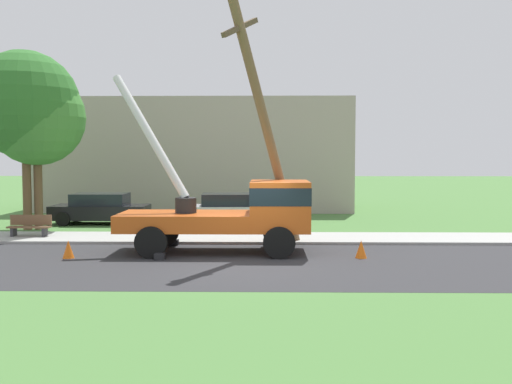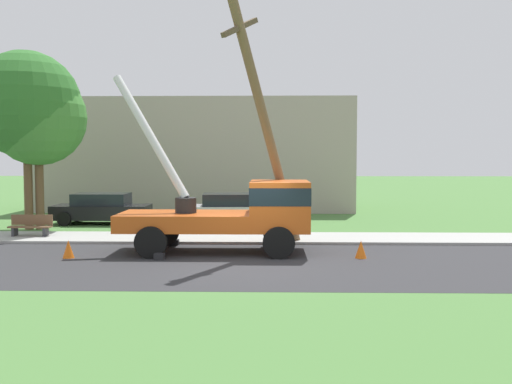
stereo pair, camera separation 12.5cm
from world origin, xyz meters
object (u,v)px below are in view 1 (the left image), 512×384
(park_bench, at_px, (30,226))
(roadside_tree_far, at_px, (37,118))
(traffic_cone_ahead, at_px, (361,249))
(parked_sedan_black, at_px, (100,209))
(utility_truck, at_px, (240,210))
(roadside_tree_near, at_px, (25,105))
(traffic_cone_behind, at_px, (68,249))
(leaning_utility_pole, at_px, (265,124))
(parked_sedan_silver, at_px, (229,209))

(park_bench, bearing_deg, roadside_tree_far, 104.91)
(traffic_cone_ahead, height_order, park_bench, park_bench)
(parked_sedan_black, distance_m, roadside_tree_far, 4.99)
(utility_truck, relative_size, park_bench, 4.23)
(utility_truck, distance_m, roadside_tree_near, 11.66)
(traffic_cone_behind, bearing_deg, leaning_utility_pole, 16.90)
(utility_truck, height_order, traffic_cone_behind, utility_truck)
(parked_sedan_black, relative_size, roadside_tree_near, 0.58)
(utility_truck, xyz_separation_m, traffic_cone_behind, (-5.28, -1.25, -1.13))
(leaning_utility_pole, xyz_separation_m, roadside_tree_far, (-9.79, 5.23, 0.54))
(parked_sedan_silver, bearing_deg, parked_sedan_black, 179.37)
(traffic_cone_behind, bearing_deg, parked_sedan_silver, 63.87)
(leaning_utility_pole, distance_m, parked_sedan_silver, 8.14)
(utility_truck, relative_size, leaning_utility_pole, 0.81)
(parked_sedan_silver, xyz_separation_m, roadside_tree_near, (-8.53, -2.06, 4.62))
(parked_sedan_black, height_order, park_bench, parked_sedan_black)
(roadside_tree_far, bearing_deg, traffic_cone_ahead, -28.39)
(parked_sedan_black, bearing_deg, parked_sedan_silver, -0.63)
(leaning_utility_pole, relative_size, parked_sedan_black, 1.89)
(leaning_utility_pole, height_order, roadside_tree_far, leaning_utility_pole)
(parked_sedan_black, distance_m, parked_sedan_silver, 5.99)
(parked_sedan_black, height_order, roadside_tree_near, roadside_tree_near)
(roadside_tree_near, height_order, roadside_tree_far, roadside_tree_near)
(traffic_cone_ahead, bearing_deg, parked_sedan_black, 140.22)
(roadside_tree_near, bearing_deg, traffic_cone_behind, -59.29)
(utility_truck, distance_m, leaning_utility_pole, 3.01)
(parked_sedan_silver, height_order, roadside_tree_near, roadside_tree_near)
(traffic_cone_ahead, relative_size, parked_sedan_silver, 0.12)
(parked_sedan_black, bearing_deg, park_bench, -105.85)
(leaning_utility_pole, bearing_deg, parked_sedan_black, 136.83)
(traffic_cone_ahead, xyz_separation_m, parked_sedan_silver, (-4.67, 8.81, 0.43))
(parked_sedan_black, relative_size, roadside_tree_far, 0.64)
(traffic_cone_behind, relative_size, roadside_tree_far, 0.08)
(traffic_cone_behind, relative_size, parked_sedan_silver, 0.12)
(roadside_tree_near, bearing_deg, parked_sedan_silver, 13.60)
(traffic_cone_ahead, relative_size, traffic_cone_behind, 1.00)
(park_bench, relative_size, roadside_tree_near, 0.21)
(traffic_cone_ahead, distance_m, parked_sedan_black, 13.88)
(park_bench, height_order, roadside_tree_far, roadside_tree_far)
(leaning_utility_pole, height_order, traffic_cone_ahead, leaning_utility_pole)
(utility_truck, height_order, roadside_tree_near, roadside_tree_near)
(parked_sedan_silver, height_order, roadside_tree_far, roadside_tree_far)
(traffic_cone_behind, relative_size, park_bench, 0.35)
(utility_truck, height_order, parked_sedan_black, utility_truck)
(roadside_tree_far, bearing_deg, parked_sedan_silver, 13.24)
(leaning_utility_pole, height_order, traffic_cone_behind, leaning_utility_pole)
(traffic_cone_ahead, height_order, roadside_tree_near, roadside_tree_near)
(parked_sedan_silver, bearing_deg, leaning_utility_pole, -76.66)
(park_bench, bearing_deg, roadside_tree_near, 113.81)
(traffic_cone_ahead, distance_m, roadside_tree_near, 15.66)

